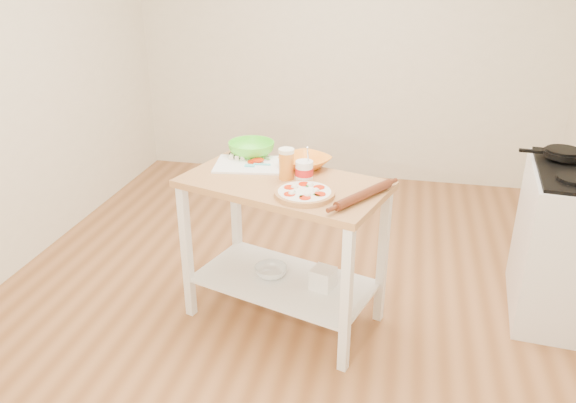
# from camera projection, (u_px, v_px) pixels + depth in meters

# --- Properties ---
(room_shell) EXTENTS (4.04, 4.54, 2.74)m
(room_shell) POSITION_uv_depth(u_px,v_px,m) (300.00, 92.00, 3.11)
(room_shell) COLOR #9E653A
(room_shell) RESTS_ON ground
(prep_island) EXTENTS (1.25, 0.92, 0.90)m
(prep_island) POSITION_uv_depth(u_px,v_px,m) (284.00, 222.00, 3.21)
(prep_island) COLOR #B57F4A
(prep_island) RESTS_ON ground
(skillet) EXTENTS (0.36, 0.23, 0.03)m
(skillet) POSITION_uv_depth(u_px,v_px,m) (562.00, 154.00, 3.30)
(skillet) COLOR black
(skillet) RESTS_ON gas_stove
(pizza) EXTENTS (0.32, 0.32, 0.05)m
(pizza) POSITION_uv_depth(u_px,v_px,m) (304.00, 193.00, 2.91)
(pizza) COLOR tan
(pizza) RESTS_ON prep_island
(cutting_board) EXTENTS (0.44, 0.35, 0.04)m
(cutting_board) POSITION_uv_depth(u_px,v_px,m) (249.00, 164.00, 3.33)
(cutting_board) COLOR white
(cutting_board) RESTS_ON prep_island
(spatula) EXTENTS (0.15, 0.07, 0.01)m
(spatula) POSITION_uv_depth(u_px,v_px,m) (256.00, 165.00, 3.29)
(spatula) COLOR #4ED0D2
(spatula) RESTS_ON cutting_board
(knife) EXTENTS (0.27, 0.07, 0.01)m
(knife) POSITION_uv_depth(u_px,v_px,m) (244.00, 156.00, 3.44)
(knife) COLOR silver
(knife) RESTS_ON cutting_board
(orange_bowl) EXTENTS (0.38, 0.38, 0.07)m
(orange_bowl) POSITION_uv_depth(u_px,v_px,m) (305.00, 162.00, 3.29)
(orange_bowl) COLOR orange
(orange_bowl) RESTS_ON prep_island
(green_bowl) EXTENTS (0.30, 0.30, 0.09)m
(green_bowl) POSITION_uv_depth(u_px,v_px,m) (251.00, 149.00, 3.47)
(green_bowl) COLOR #5AE932
(green_bowl) RESTS_ON prep_island
(beer_pint) EXTENTS (0.09, 0.09, 0.17)m
(beer_pint) POSITION_uv_depth(u_px,v_px,m) (286.00, 164.00, 3.10)
(beer_pint) COLOR orange
(beer_pint) RESTS_ON prep_island
(yogurt_tub) EXTENTS (0.10, 0.10, 0.21)m
(yogurt_tub) POSITION_uv_depth(u_px,v_px,m) (304.00, 171.00, 3.08)
(yogurt_tub) COLOR white
(yogurt_tub) RESTS_ON prep_island
(rolling_pin) EXTENTS (0.27, 0.38, 0.05)m
(rolling_pin) POSITION_uv_depth(u_px,v_px,m) (364.00, 195.00, 2.87)
(rolling_pin) COLOR #632B16
(rolling_pin) RESTS_ON prep_island
(shelf_glass_bowl) EXTENTS (0.27, 0.27, 0.06)m
(shelf_glass_bowl) POSITION_uv_depth(u_px,v_px,m) (271.00, 271.00, 3.39)
(shelf_glass_bowl) COLOR silver
(shelf_glass_bowl) RESTS_ON prep_island
(shelf_bin) EXTENTS (0.16, 0.16, 0.13)m
(shelf_bin) POSITION_uv_depth(u_px,v_px,m) (323.00, 278.00, 3.26)
(shelf_bin) COLOR white
(shelf_bin) RESTS_ON prep_island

